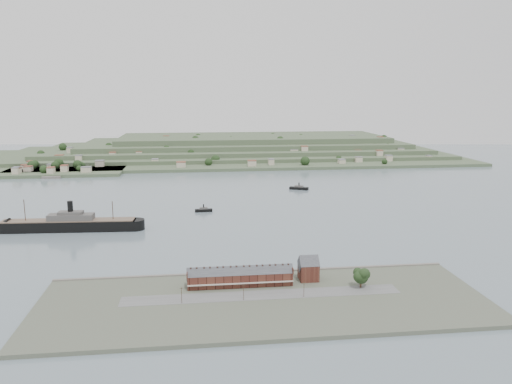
{
  "coord_description": "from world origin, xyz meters",
  "views": [
    {
      "loc": [
        -31.82,
        -414.85,
        101.69
      ],
      "look_at": [
        22.64,
        30.0,
        12.22
      ],
      "focal_mm": 35.0,
      "sensor_mm": 36.0,
      "label": 1
    }
  ],
  "objects": [
    {
      "name": "steamship",
      "position": [
        -130.09,
        -39.12,
        5.0
      ],
      "size": [
        112.89,
        18.87,
        27.07
      ],
      "color": "black",
      "rests_on": "ground"
    },
    {
      "name": "gabled_building",
      "position": [
        27.5,
        -164.0,
        8.19
      ],
      "size": [
        10.4,
        10.18,
        14.09
      ],
      "color": "#451F18",
      "rests_on": "ground"
    },
    {
      "name": "near_shore",
      "position": [
        0.0,
        -186.75,
        1.01
      ],
      "size": [
        220.0,
        80.0,
        2.6
      ],
      "color": "#4C5142",
      "rests_on": "ground"
    },
    {
      "name": "far_peninsula",
      "position": [
        27.91,
        393.1,
        11.88
      ],
      "size": [
        760.0,
        309.0,
        30.0
      ],
      "color": "#394B32",
      "rests_on": "ground"
    },
    {
      "name": "ferry_east",
      "position": [
        77.26,
        98.45,
        1.83
      ],
      "size": [
        20.88,
        12.51,
        7.58
      ],
      "color": "black",
      "rests_on": "ground"
    },
    {
      "name": "ferry_west",
      "position": [
        -176.95,
        225.0,
        1.63
      ],
      "size": [
        18.46,
        6.67,
        6.78
      ],
      "color": "black",
      "rests_on": "ground"
    },
    {
      "name": "fig_tree",
      "position": [
        52.37,
        -178.47,
        8.59
      ],
      "size": [
        9.68,
        8.38,
        10.8
      ],
      "color": "#3F2C1D",
      "rests_on": "ground"
    },
    {
      "name": "ground",
      "position": [
        0.0,
        0.0,
        0.0
      ],
      "size": [
        1400.0,
        1400.0,
        0.0
      ],
      "primitive_type": "plane",
      "color": "slate",
      "rests_on": "ground"
    },
    {
      "name": "tugboat",
      "position": [
        -25.81,
        9.16,
        1.64
      ],
      "size": [
        15.14,
        4.82,
        6.72
      ],
      "color": "black",
      "rests_on": "ground"
    },
    {
      "name": "terrace_row",
      "position": [
        -10.0,
        -168.02,
        6.84
      ],
      "size": [
        55.6,
        9.8,
        11.07
      ],
      "color": "#451F18",
      "rests_on": "ground"
    }
  ]
}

